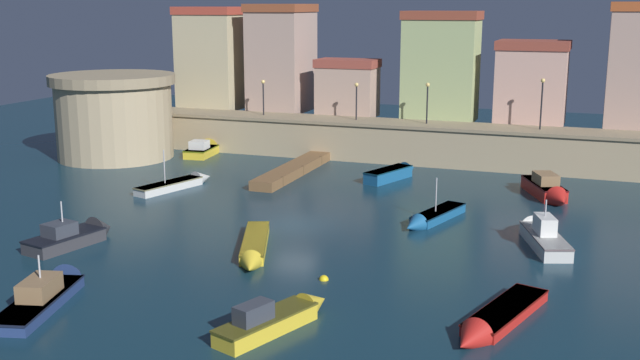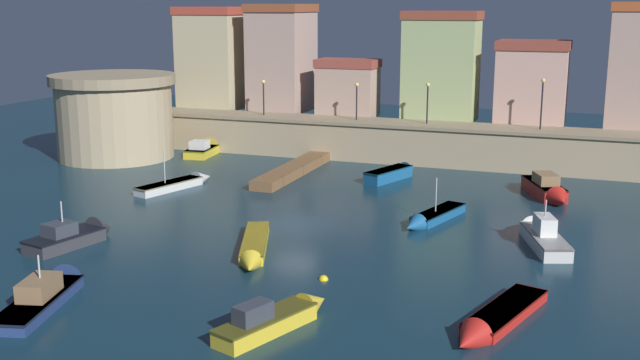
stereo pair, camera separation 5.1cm
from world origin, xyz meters
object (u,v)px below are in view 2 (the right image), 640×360
moored_boat_1 (548,190)px  moored_boat_7 (205,149)px  fortress_tower (114,116)px  moored_boat_4 (430,218)px  quay_lamp_1 (357,95)px  moored_boat_10 (278,317)px  moored_boat_6 (493,322)px  moored_boat_8 (541,234)px  moored_boat_3 (180,183)px  quay_lamp_2 (428,96)px  moored_boat_0 (394,173)px  moored_boat_9 (50,291)px  mooring_buoy_0 (323,280)px  moored_boat_2 (76,235)px  quay_lamp_0 (263,91)px  moored_boat_5 (254,248)px  quay_lamp_3 (542,96)px

moored_boat_1 → moored_boat_7: size_ratio=1.32×
fortress_tower → moored_boat_4: size_ratio=1.64×
quay_lamp_1 → moored_boat_10: 34.91m
moored_boat_6 → moored_boat_8: (0.85, 12.09, 0.23)m
moored_boat_3 → moored_boat_10: bearing=-124.3°
quay_lamp_2 → moored_boat_1: (10.01, -8.70, -4.76)m
quay_lamp_2 → moored_boat_0: bearing=-97.8°
moored_boat_1 → moored_boat_9: 31.79m
moored_boat_4 → moored_boat_7: size_ratio=1.31×
moored_boat_1 → moored_boat_3: (-24.08, -5.62, -0.25)m
moored_boat_10 → fortress_tower: bearing=64.1°
fortress_tower → moored_boat_7: (6.26, 3.54, -3.02)m
quay_lamp_1 → moored_boat_9: size_ratio=0.42×
moored_boat_3 → moored_boat_9: moored_boat_3 is taller
moored_boat_6 → mooring_buoy_0: (-8.03, 2.78, -0.26)m
moored_boat_0 → moored_boat_6: moored_boat_0 is taller
moored_boat_2 → mooring_buoy_0: bearing=-80.4°
moored_boat_2 → moored_boat_7: moored_boat_2 is taller
quay_lamp_2 → moored_boat_4: bearing=-76.6°
moored_boat_7 → mooring_buoy_0: size_ratio=10.56×
moored_boat_4 → moored_boat_9: moored_boat_4 is taller
quay_lamp_0 → moored_boat_5: size_ratio=0.41×
quay_lamp_3 → moored_boat_6: (0.83, -30.91, -5.41)m
moored_boat_3 → moored_boat_4: size_ratio=1.08×
moored_boat_6 → mooring_buoy_0: size_ratio=15.74×
quay_lamp_1 → quay_lamp_3: bearing=-0.0°
mooring_buoy_0 → moored_boat_10: bearing=-88.6°
moored_boat_2 → mooring_buoy_0: (14.14, -0.70, -0.46)m
quay_lamp_1 → moored_boat_0: size_ratio=0.54×
quay_lamp_3 → fortress_tower: bearing=-168.6°
moored_boat_0 → moored_boat_9: moored_boat_9 is taller
moored_boat_0 → mooring_buoy_0: size_ratio=12.65×
moored_boat_7 → moored_boat_9: size_ratio=0.65×
moored_boat_8 → moored_boat_9: bearing=110.1°
quay_lamp_1 → mooring_buoy_0: bearing=-75.4°
moored_boat_3 → moored_boat_5: 15.84m
moored_boat_8 → moored_boat_10: moored_boat_8 is taller
fortress_tower → quay_lamp_3: (33.14, 6.66, 2.18)m
moored_boat_6 → moored_boat_2: bearing=-82.5°
moored_boat_5 → moored_boat_7: bearing=-167.4°
moored_boat_5 → moored_boat_8: 15.17m
moored_boat_2 → moored_boat_4: bearing=-45.7°
quay_lamp_1 → moored_boat_10: size_ratio=0.51×
moored_boat_1 → moored_boat_4: moored_boat_4 is taller
moored_boat_2 → moored_boat_10: moored_boat_2 is taller
moored_boat_5 → moored_boat_7: 27.22m
moored_boat_1 → moored_boat_5: bearing=-60.8°
quay_lamp_3 → mooring_buoy_0: (-7.20, -28.13, -5.67)m
quay_lamp_2 → quay_lamp_1: bearing=180.0°
moored_boat_0 → moored_boat_5: bearing=-166.5°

